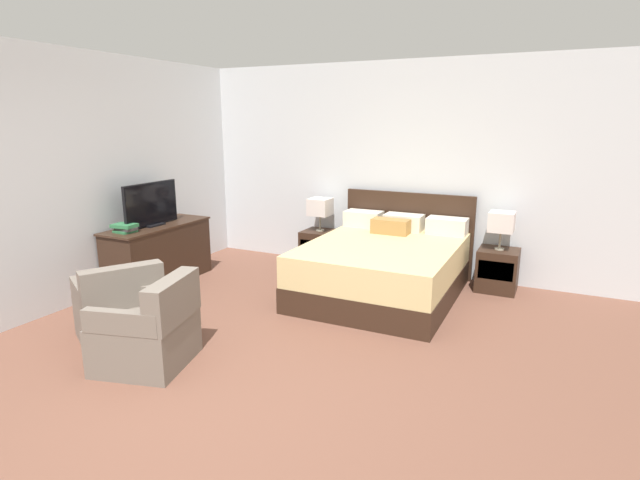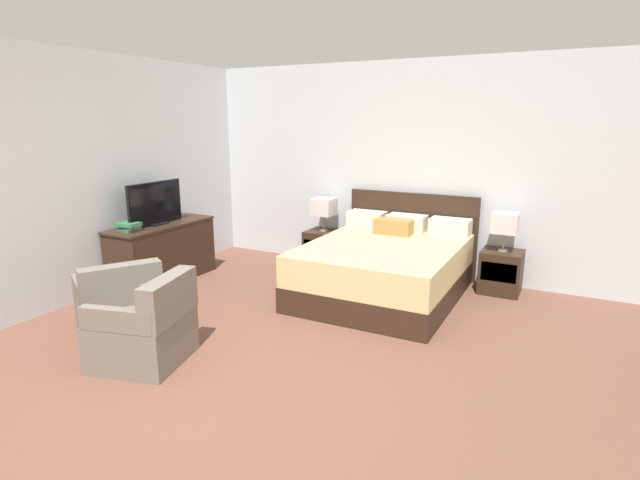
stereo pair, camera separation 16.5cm
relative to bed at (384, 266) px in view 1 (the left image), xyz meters
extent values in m
plane|color=brown|center=(-0.39, -2.77, -0.34)|extent=(11.32, 11.32, 0.00)
cube|color=silver|center=(-0.39, 1.03, 1.02)|extent=(6.30, 0.06, 2.71)
cube|color=silver|center=(-2.97, -1.18, 1.02)|extent=(0.06, 5.57, 2.71)
cube|color=#332116|center=(0.00, -0.08, -0.20)|extent=(1.62, 1.98, 0.28)
cube|color=#D6BC7F|center=(0.00, -0.08, 0.11)|extent=(1.60, 1.96, 0.34)
cube|color=#332116|center=(0.00, 0.94, 0.20)|extent=(1.68, 0.05, 1.07)
cube|color=beige|center=(-0.54, 0.74, 0.38)|extent=(0.47, 0.28, 0.20)
cube|color=beige|center=(0.00, 0.74, 0.38)|extent=(0.47, 0.28, 0.20)
cube|color=beige|center=(0.54, 0.74, 0.38)|extent=(0.47, 0.28, 0.20)
cube|color=#A87A42|center=(-0.09, 0.47, 0.37)|extent=(0.45, 0.22, 0.18)
cube|color=#332116|center=(-1.17, 0.72, -0.09)|extent=(0.46, 0.44, 0.50)
cube|color=black|center=(-1.17, 0.51, -0.04)|extent=(0.39, 0.01, 0.22)
cube|color=#332116|center=(1.17, 0.72, -0.09)|extent=(0.46, 0.44, 0.50)
cube|color=black|center=(1.17, 0.51, -0.04)|extent=(0.39, 0.01, 0.22)
cylinder|color=gray|center=(-1.17, 0.72, 0.17)|extent=(0.11, 0.11, 0.02)
cylinder|color=gray|center=(-1.17, 0.72, 0.28)|extent=(0.02, 0.02, 0.20)
cube|color=silver|center=(-1.17, 0.72, 0.50)|extent=(0.28, 0.28, 0.23)
cylinder|color=gray|center=(1.17, 0.72, 0.17)|extent=(0.11, 0.11, 0.02)
cylinder|color=gray|center=(1.17, 0.72, 0.28)|extent=(0.02, 0.02, 0.20)
cube|color=silver|center=(1.17, 0.72, 0.50)|extent=(0.28, 0.28, 0.23)
cube|color=#332116|center=(-2.65, -0.79, 0.03)|extent=(0.51, 1.36, 0.74)
cube|color=#382419|center=(-2.65, -0.79, 0.39)|extent=(0.53, 1.40, 0.02)
cube|color=black|center=(-2.65, -0.85, 0.41)|extent=(0.18, 0.26, 0.02)
cube|color=black|center=(-2.65, -0.85, 0.66)|extent=(0.04, 0.83, 0.51)
cube|color=black|center=(-2.63, -0.85, 0.66)|extent=(0.01, 0.80, 0.49)
cube|color=#2D7042|center=(-2.67, -1.27, 0.41)|extent=(0.22, 0.21, 0.03)
cube|color=#383333|center=(-2.65, -1.27, 0.44)|extent=(0.23, 0.16, 0.03)
cube|color=#2D7042|center=(-2.67, -1.27, 0.48)|extent=(0.28, 0.21, 0.04)
cube|color=#70665B|center=(-1.81, -2.21, -0.14)|extent=(0.93, 0.93, 0.40)
cube|color=#70665B|center=(-1.57, -2.35, 0.24)|extent=(0.48, 0.67, 0.36)
cube|color=#70665B|center=(-1.95, -2.47, 0.15)|extent=(0.59, 0.39, 0.18)
cube|color=#70665B|center=(-1.66, -1.96, 0.15)|extent=(0.59, 0.39, 0.18)
cube|color=#70665B|center=(-1.22, -2.48, -0.14)|extent=(0.83, 0.83, 0.40)
cube|color=#70665B|center=(-0.96, -2.41, 0.24)|extent=(0.33, 0.70, 0.36)
cube|color=#70665B|center=(-1.15, -2.77, 0.15)|extent=(0.63, 0.24, 0.18)
cube|color=#70665B|center=(-1.29, -2.20, 0.15)|extent=(0.63, 0.24, 0.18)
camera|label=1|loc=(1.73, -5.28, 1.64)|focal=28.00mm
camera|label=2|loc=(1.88, -5.21, 1.64)|focal=28.00mm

